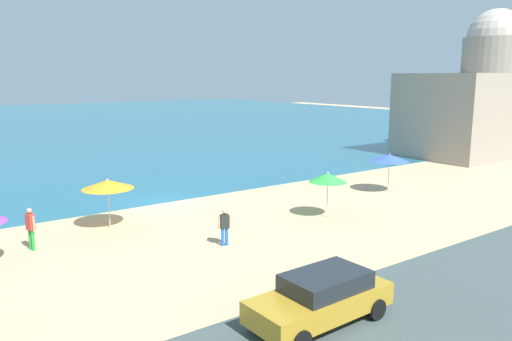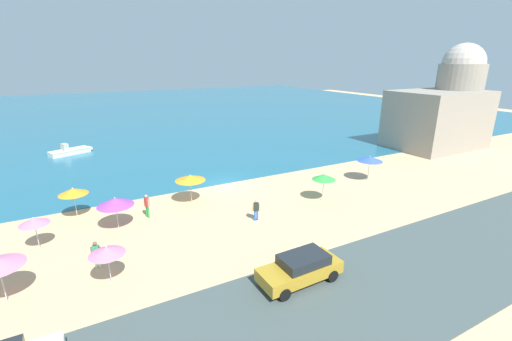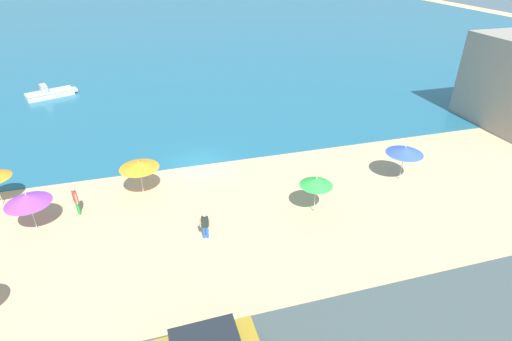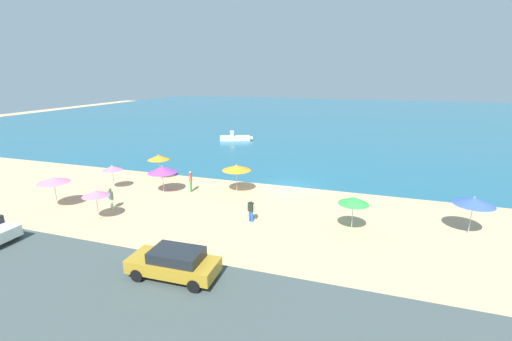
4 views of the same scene
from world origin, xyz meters
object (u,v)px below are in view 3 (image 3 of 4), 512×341
Objects in this scene: beach_umbrella_0 at (27,199)px; beach_umbrella_7 at (405,150)px; bather_1 at (76,200)px; beach_umbrella_1 at (316,182)px; beach_umbrella_6 at (139,165)px; bather_0 at (205,224)px; skiff_nearshore at (50,93)px.

beach_umbrella_0 is 0.99× the size of beach_umbrella_7.
beach_umbrella_0 is 2.52m from bather_1.
beach_umbrella_1 is at bearing -9.98° from beach_umbrella_0.
beach_umbrella_7 is at bearing -9.55° from beach_umbrella_6.
bather_1 is (-6.87, 4.24, 0.12)m from bather_0.
skiff_nearshore is (-18.35, 26.38, -1.66)m from beach_umbrella_1.
beach_umbrella_1 is 7.37m from beach_umbrella_7.
bather_1 is at bearing 175.40° from beach_umbrella_7.
bather_0 is (9.04, -3.42, -1.09)m from beach_umbrella_0.
skiff_nearshore is (-2.67, 23.62, -1.58)m from beach_umbrella_0.
beach_umbrella_7 is at bearing -2.12° from beach_umbrella_0.
skiff_nearshore is at bearing 136.15° from beach_umbrella_7.
beach_umbrella_0 is 9.73m from bather_0.
beach_umbrella_6 is 1.34× the size of bather_1.
beach_umbrella_7 is at bearing 10.62° from bather_0.
beach_umbrella_7 is (16.87, -2.84, 0.04)m from beach_umbrella_6.
beach_umbrella_6 is 1.50× the size of bather_0.
beach_umbrella_6 is (5.92, 2.00, 0.13)m from beach_umbrella_0.
beach_umbrella_1 is (15.68, -2.76, 0.08)m from beach_umbrella_0.
beach_umbrella_0 is at bearing 159.28° from bather_0.
beach_umbrella_0 is at bearing 170.02° from beach_umbrella_1.
beach_umbrella_0 is 22.81m from beach_umbrella_7.
skiff_nearshore is (-11.71, 27.04, -0.49)m from bather_0.
beach_umbrella_0 is 15.93m from beach_umbrella_1.
bather_1 is at bearing 165.18° from beach_umbrella_1.
beach_umbrella_1 reaches higher than beach_umbrella_0.
bather_1 is at bearing -162.50° from beach_umbrella_6.
beach_umbrella_7 is 0.49× the size of skiff_nearshore.
beach_umbrella_0 is 1.02× the size of beach_umbrella_1.
beach_umbrella_6 is at bearing 17.50° from bather_1.
beach_umbrella_7 reaches higher than beach_umbrella_6.
beach_umbrella_6 reaches higher than bather_0.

